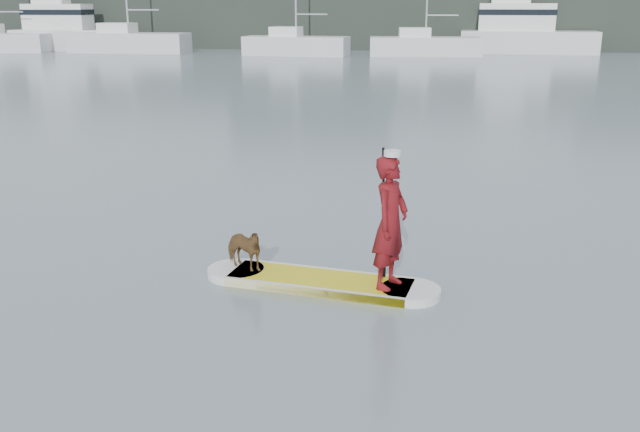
# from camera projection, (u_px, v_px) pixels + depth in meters

# --- Properties ---
(ground) EXTENTS (140.00, 140.00, 0.00)m
(ground) POSITION_uv_depth(u_px,v_px,m) (477.00, 301.00, 9.26)
(ground) COLOR slate
(ground) RESTS_ON ground
(paddleboard) EXTENTS (3.26, 1.22, 0.12)m
(paddleboard) POSITION_uv_depth(u_px,v_px,m) (320.00, 282.00, 9.74)
(paddleboard) COLOR yellow
(paddleboard) RESTS_ON ground
(paddler) EXTENTS (0.63, 0.75, 1.75)m
(paddler) POSITION_uv_depth(u_px,v_px,m) (390.00, 223.00, 9.20)
(paddler) COLOR maroon
(paddler) RESTS_ON paddleboard
(white_cap) EXTENTS (0.22, 0.22, 0.07)m
(white_cap) POSITION_uv_depth(u_px,v_px,m) (393.00, 153.00, 8.93)
(white_cap) COLOR silver
(white_cap) RESTS_ON paddler
(dog) EXTENTS (0.79, 0.66, 0.61)m
(dog) POSITION_uv_depth(u_px,v_px,m) (243.00, 248.00, 9.95)
(dog) COLOR #522F1C
(dog) RESTS_ON paddleboard
(paddle) EXTENTS (0.10, 0.30, 2.00)m
(paddle) POSITION_uv_depth(u_px,v_px,m) (383.00, 230.00, 9.57)
(paddle) COLOR black
(paddle) RESTS_ON ground
(sailboat_b) EXTENTS (9.18, 3.09, 13.50)m
(sailboat_b) POSITION_uv_depth(u_px,v_px,m) (128.00, 40.00, 54.62)
(sailboat_b) COLOR silver
(sailboat_b) RESTS_ON ground
(sailboat_c) EXTENTS (7.77, 3.33, 10.83)m
(sailboat_c) POSITION_uv_depth(u_px,v_px,m) (295.00, 44.00, 51.74)
(sailboat_c) COLOR silver
(sailboat_c) RESTS_ON ground
(sailboat_d) EXTENTS (8.10, 3.01, 11.71)m
(sailboat_d) POSITION_uv_depth(u_px,v_px,m) (424.00, 44.00, 51.35)
(sailboat_d) COLOR silver
(sailboat_d) RESTS_ON ground
(motor_yacht_a) EXTENTS (10.23, 3.78, 6.03)m
(motor_yacht_a) POSITION_uv_depth(u_px,v_px,m) (523.00, 30.00, 53.95)
(motor_yacht_a) COLOR silver
(motor_yacht_a) RESTS_ON ground
(motor_yacht_b) EXTENTS (9.09, 3.33, 5.94)m
(motor_yacht_b) POSITION_uv_depth(u_px,v_px,m) (65.00, 29.00, 57.06)
(motor_yacht_b) COLOR silver
(motor_yacht_b) RESTS_ON ground
(shore_mass) EXTENTS (90.00, 6.00, 6.00)m
(shore_mass) POSITION_uv_depth(u_px,v_px,m) (430.00, 11.00, 58.70)
(shore_mass) COLOR black
(shore_mass) RESTS_ON ground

